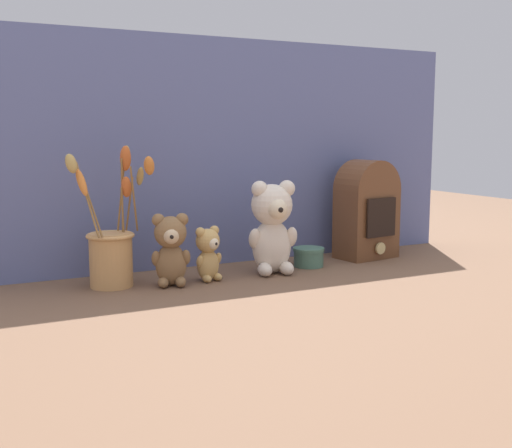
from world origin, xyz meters
name	(u,v)px	position (x,y,z in m)	size (l,w,h in m)	color
ground_plane	(260,274)	(0.00, 0.00, 0.00)	(4.00, 4.00, 0.00)	brown
backdrop_wall	(231,153)	(0.00, 0.17, 0.30)	(1.37, 0.02, 0.59)	slate
teddy_bear_large	(273,225)	(0.03, -0.01, 0.12)	(0.13, 0.12, 0.23)	beige
teddy_bear_medium	(171,248)	(-0.24, -0.02, 0.09)	(0.09, 0.08, 0.17)	olive
teddy_bear_small	(208,253)	(-0.14, -0.01, 0.07)	(0.07, 0.07, 0.13)	tan
flower_vase	(112,247)	(-0.36, 0.03, 0.09)	(0.21, 0.12, 0.32)	tan
vintage_radio	(367,208)	(0.36, 0.06, 0.14)	(0.18, 0.12, 0.27)	brown
decorative_tin_tall	(309,257)	(0.16, 0.02, 0.03)	(0.08, 0.08, 0.05)	#47705B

